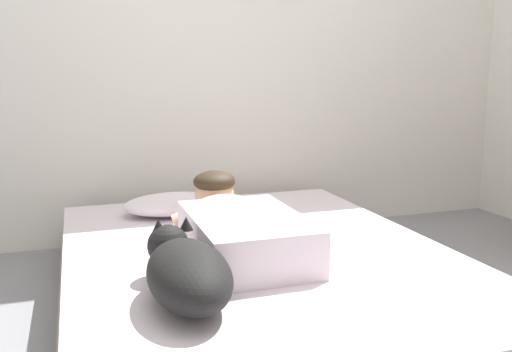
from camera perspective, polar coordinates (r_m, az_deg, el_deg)
ground_plane at (r=2.22m, az=8.08°, el=-16.10°), size 11.74×11.74×0.00m
back_wall at (r=3.41m, az=-3.19°, el=15.01°), size 3.87×0.12×2.50m
bed at (r=2.35m, az=0.13°, el=-10.81°), size 1.60×2.09×0.27m
pillow at (r=2.88m, az=-8.58°, el=-2.91°), size 0.52×0.32×0.11m
person_lying at (r=2.28m, az=-2.11°, el=-5.07°), size 0.43×0.92×0.27m
dog at (r=1.79m, az=-7.34°, el=-9.80°), size 0.26×0.57×0.21m
coffee_cup at (r=2.83m, az=-0.08°, el=-3.37°), size 0.12×0.09×0.07m
cell_phone at (r=2.19m, az=-0.19°, el=-8.52°), size 0.07×0.14×0.01m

